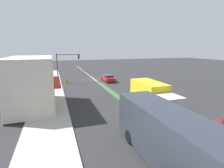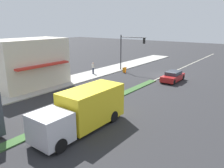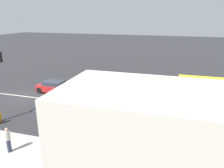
# 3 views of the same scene
# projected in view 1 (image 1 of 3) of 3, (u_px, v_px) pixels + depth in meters

# --- Properties ---
(ground_plane) EXTENTS (160.00, 160.00, 0.00)m
(ground_plane) POSITION_uv_depth(u_px,v_px,m) (129.00, 105.00, 20.84)
(ground_plane) COLOR #2B2B2D
(sidewalk_right) EXTENTS (4.00, 73.00, 0.12)m
(sidewalk_right) POSITION_uv_depth(u_px,v_px,m) (49.00, 116.00, 17.57)
(sidewalk_right) COLOR #B2AFA8
(sidewalk_right) RESTS_ON ground
(median_strip) EXTENTS (0.90, 46.00, 0.10)m
(median_strip) POSITION_uv_depth(u_px,v_px,m) (180.00, 143.00, 12.47)
(median_strip) COLOR #3D6633
(median_strip) RESTS_ON ground
(lane_marking_center) EXTENTS (0.16, 60.00, 0.01)m
(lane_marking_center) POSITION_uv_depth(u_px,v_px,m) (95.00, 80.00, 37.55)
(lane_marking_center) COLOR beige
(lane_marking_center) RESTS_ON ground
(building_corner_store) EXTENTS (5.26, 8.41, 5.65)m
(building_corner_store) POSITION_uv_depth(u_px,v_px,m) (32.00, 83.00, 19.34)
(building_corner_store) COLOR beige
(building_corner_store) RESTS_ON sidewalk_right
(traffic_signal_main) EXTENTS (4.59, 0.34, 5.60)m
(traffic_signal_main) POSITION_uv_depth(u_px,v_px,m) (65.00, 63.00, 34.10)
(traffic_signal_main) COLOR #333338
(traffic_signal_main) RESTS_ON sidewalk_right
(pedestrian) EXTENTS (0.34, 0.34, 1.70)m
(pedestrian) POSITION_uv_depth(u_px,v_px,m) (49.00, 83.00, 28.99)
(pedestrian) COLOR #282D42
(pedestrian) RESTS_ON sidewalk_right
(warning_aframe_sign) EXTENTS (0.45, 0.53, 0.84)m
(warning_aframe_sign) POSITION_uv_depth(u_px,v_px,m) (67.00, 81.00, 33.66)
(warning_aframe_sign) COLOR orange
(warning_aframe_sign) RESTS_ON ground
(delivery_truck) EXTENTS (2.44, 7.50, 2.87)m
(delivery_truck) POSITION_uv_depth(u_px,v_px,m) (153.00, 95.00, 19.70)
(delivery_truck) COLOR silver
(delivery_truck) RESTS_ON ground
(city_bus) EXTENTS (2.56, 11.00, 3.26)m
(city_bus) POSITION_uv_depth(u_px,v_px,m) (178.00, 144.00, 9.25)
(city_bus) COLOR #2D333D
(city_bus) RESTS_ON ground
(hatchback_red) EXTENTS (1.85, 4.18, 1.34)m
(hatchback_red) POSITION_uv_depth(u_px,v_px,m) (108.00, 78.00, 35.60)
(hatchback_red) COLOR #AD1E1E
(hatchback_red) RESTS_ON ground
(suv_grey) EXTENTS (1.74, 4.57, 1.36)m
(suv_grey) POSITION_uv_depth(u_px,v_px,m) (224.00, 141.00, 11.57)
(suv_grey) COLOR slate
(suv_grey) RESTS_ON ground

